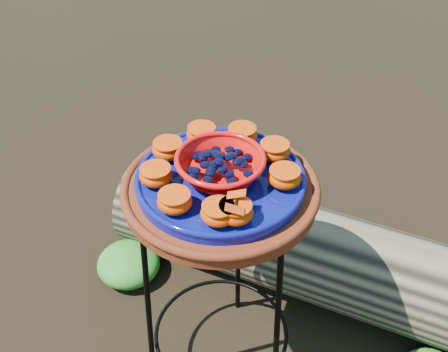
% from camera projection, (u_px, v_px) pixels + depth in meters
% --- Properties ---
extents(plant_stand, '(0.44, 0.44, 0.70)m').
position_uv_depth(plant_stand, '(221.00, 290.00, 1.58)').
color(plant_stand, black).
rests_on(plant_stand, ground).
extents(terracotta_saucer, '(0.47, 0.47, 0.04)m').
position_uv_depth(terracotta_saucer, '(220.00, 191.00, 1.35)').
color(terracotta_saucer, '#461D0A').
rests_on(terracotta_saucer, plant_stand).
extents(cobalt_plate, '(0.40, 0.40, 0.03)m').
position_uv_depth(cobalt_plate, '(220.00, 181.00, 1.33)').
color(cobalt_plate, '#001260').
rests_on(cobalt_plate, terracotta_saucer).
extents(red_bowl, '(0.20, 0.20, 0.06)m').
position_uv_depth(red_bowl, '(220.00, 167.00, 1.30)').
color(red_bowl, red).
rests_on(red_bowl, cobalt_plate).
extents(glass_gems, '(0.16, 0.16, 0.03)m').
position_uv_depth(glass_gems, '(220.00, 153.00, 1.28)').
color(glass_gems, black).
rests_on(glass_gems, red_bowl).
extents(orange_half_0, '(0.08, 0.08, 0.04)m').
position_uv_depth(orange_half_0, '(235.00, 212.00, 1.19)').
color(orange_half_0, '#A63900').
rests_on(orange_half_0, cobalt_plate).
extents(orange_half_1, '(0.08, 0.08, 0.04)m').
position_uv_depth(orange_half_1, '(284.00, 177.00, 1.28)').
color(orange_half_1, '#A63900').
rests_on(orange_half_1, cobalt_plate).
extents(orange_half_2, '(0.08, 0.08, 0.04)m').
position_uv_depth(orange_half_2, '(275.00, 151.00, 1.36)').
color(orange_half_2, '#A63900').
rests_on(orange_half_2, cobalt_plate).
extents(orange_half_3, '(0.08, 0.08, 0.04)m').
position_uv_depth(orange_half_3, '(242.00, 135.00, 1.42)').
color(orange_half_3, '#A63900').
rests_on(orange_half_3, cobalt_plate).
extents(orange_half_4, '(0.08, 0.08, 0.04)m').
position_uv_depth(orange_half_4, '(202.00, 134.00, 1.42)').
color(orange_half_4, '#A63900').
rests_on(orange_half_4, cobalt_plate).
extents(orange_half_5, '(0.08, 0.08, 0.04)m').
position_uv_depth(orange_half_5, '(168.00, 149.00, 1.37)').
color(orange_half_5, '#A63900').
rests_on(orange_half_5, cobalt_plate).
extents(orange_half_6, '(0.08, 0.08, 0.04)m').
position_uv_depth(orange_half_6, '(156.00, 175.00, 1.29)').
color(orange_half_6, '#A63900').
rests_on(orange_half_6, cobalt_plate).
extents(orange_half_7, '(0.08, 0.08, 0.04)m').
position_uv_depth(orange_half_7, '(175.00, 202.00, 1.22)').
color(orange_half_7, '#A63900').
rests_on(orange_half_7, cobalt_plate).
extents(orange_half_8, '(0.08, 0.08, 0.04)m').
position_uv_depth(orange_half_8, '(218.00, 213.00, 1.19)').
color(orange_half_8, '#A63900').
rests_on(orange_half_8, cobalt_plate).
extents(butterfly, '(0.10, 0.07, 0.02)m').
position_uv_depth(butterfly, '(236.00, 202.00, 1.18)').
color(butterfly, '#BD390B').
rests_on(butterfly, orange_half_0).
extents(driftwood_log, '(1.78, 0.74, 0.32)m').
position_uv_depth(driftwood_log, '(356.00, 268.00, 1.89)').
color(driftwood_log, black).
rests_on(driftwood_log, ground).
extents(foliage_left, '(0.23, 0.23, 0.12)m').
position_uv_depth(foliage_left, '(129.00, 263.00, 2.05)').
color(foliage_left, '#14671A').
rests_on(foliage_left, ground).
extents(foliage_back, '(0.29, 0.29, 0.14)m').
position_uv_depth(foliage_back, '(196.00, 209.00, 2.25)').
color(foliage_back, '#14671A').
rests_on(foliage_back, ground).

